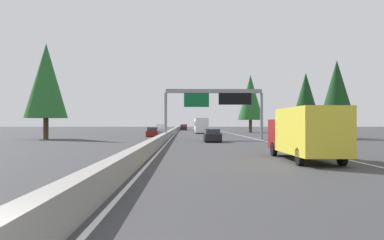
{
  "coord_description": "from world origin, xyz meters",
  "views": [
    {
      "loc": [
        -4.2,
        -2.14,
        2.12
      ],
      "look_at": [
        68.34,
        -3.46,
        2.66
      ],
      "focal_mm": 37.3,
      "sensor_mm": 36.0,
      "label": 1
    }
  ],
  "objects_px": {
    "sedan_mid_center": "(212,136)",
    "conifer_left_near": "(46,81)",
    "sedan_far_center": "(197,128)",
    "minivan_distant_a": "(184,127)",
    "conifer_right_near": "(337,91)",
    "sign_gantry_overhead": "(215,99)",
    "bus_near_right": "(201,125)",
    "box_truck_mid_left": "(305,132)",
    "conifer_right_mid": "(306,98)",
    "conifer_right_far": "(250,97)",
    "sedan_far_right": "(183,128)",
    "oncoming_near": "(153,132)",
    "oncoming_far": "(161,128)"
  },
  "relations": [
    {
      "from": "sign_gantry_overhead",
      "to": "sedan_far_right",
      "type": "bearing_deg",
      "value": 3.99
    },
    {
      "from": "oncoming_far",
      "to": "conifer_right_mid",
      "type": "xyz_separation_m",
      "value": [
        -28.23,
        -23.55,
        5.01
      ]
    },
    {
      "from": "sedan_far_right",
      "to": "conifer_right_mid",
      "type": "height_order",
      "value": "conifer_right_mid"
    },
    {
      "from": "minivan_distant_a",
      "to": "conifer_right_far",
      "type": "distance_m",
      "value": 39.74
    },
    {
      "from": "box_truck_mid_left",
      "to": "conifer_right_near",
      "type": "xyz_separation_m",
      "value": [
        29.94,
        -13.35,
        4.74
      ]
    },
    {
      "from": "box_truck_mid_left",
      "to": "conifer_right_near",
      "type": "relative_size",
      "value": 0.81
    },
    {
      "from": "bus_near_right",
      "to": "conifer_right_near",
      "type": "bearing_deg",
      "value": -151.21
    },
    {
      "from": "oncoming_far",
      "to": "conifer_right_near",
      "type": "bearing_deg",
      "value": 35.25
    },
    {
      "from": "sedan_mid_center",
      "to": "sedan_far_right",
      "type": "relative_size",
      "value": 1.0
    },
    {
      "from": "sedan_mid_center",
      "to": "conifer_left_near",
      "type": "bearing_deg",
      "value": 68.77
    },
    {
      "from": "minivan_distant_a",
      "to": "conifer_right_mid",
      "type": "height_order",
      "value": "conifer_right_mid"
    },
    {
      "from": "sedan_far_right",
      "to": "sign_gantry_overhead",
      "type": "bearing_deg",
      "value": -176.01
    },
    {
      "from": "sedan_far_right",
      "to": "conifer_right_mid",
      "type": "xyz_separation_m",
      "value": [
        -53.61,
        -18.81,
        5.24
      ]
    },
    {
      "from": "oncoming_far",
      "to": "conifer_right_mid",
      "type": "height_order",
      "value": "conifer_right_mid"
    },
    {
      "from": "sedan_far_center",
      "to": "bus_near_right",
      "type": "bearing_deg",
      "value": -179.57
    },
    {
      "from": "conifer_right_near",
      "to": "conifer_right_far",
      "type": "bearing_deg",
      "value": 8.95
    },
    {
      "from": "conifer_right_mid",
      "to": "sign_gantry_overhead",
      "type": "bearing_deg",
      "value": 121.83
    },
    {
      "from": "conifer_right_mid",
      "to": "conifer_left_near",
      "type": "relative_size",
      "value": 0.77
    },
    {
      "from": "sedan_mid_center",
      "to": "bus_near_right",
      "type": "height_order",
      "value": "bus_near_right"
    },
    {
      "from": "oncoming_far",
      "to": "conifer_right_far",
      "type": "bearing_deg",
      "value": 89.04
    },
    {
      "from": "conifer_right_mid",
      "to": "conifer_right_far",
      "type": "bearing_deg",
      "value": 7.76
    },
    {
      "from": "oncoming_far",
      "to": "conifer_right_near",
      "type": "xyz_separation_m",
      "value": [
        -35.87,
        -25.34,
        5.44
      ]
    },
    {
      "from": "box_truck_mid_left",
      "to": "conifer_left_near",
      "type": "distance_m",
      "value": 40.03
    },
    {
      "from": "conifer_left_near",
      "to": "oncoming_near",
      "type": "bearing_deg",
      "value": -56.15
    },
    {
      "from": "conifer_right_near",
      "to": "sign_gantry_overhead",
      "type": "bearing_deg",
      "value": 94.66
    },
    {
      "from": "conifer_right_mid",
      "to": "sedan_mid_center",
      "type": "bearing_deg",
      "value": 135.16
    },
    {
      "from": "sign_gantry_overhead",
      "to": "bus_near_right",
      "type": "relative_size",
      "value": 1.1
    },
    {
      "from": "oncoming_near",
      "to": "sedan_far_center",
      "type": "bearing_deg",
      "value": 169.33
    },
    {
      "from": "minivan_distant_a",
      "to": "conifer_right_near",
      "type": "height_order",
      "value": "conifer_right_near"
    },
    {
      "from": "box_truck_mid_left",
      "to": "oncoming_near",
      "type": "relative_size",
      "value": 1.93
    },
    {
      "from": "sedan_mid_center",
      "to": "oncoming_far",
      "type": "relative_size",
      "value": 0.79
    },
    {
      "from": "box_truck_mid_left",
      "to": "conifer_right_far",
      "type": "bearing_deg",
      "value": -6.75
    },
    {
      "from": "oncoming_far",
      "to": "conifer_right_far",
      "type": "height_order",
      "value": "conifer_right_far"
    },
    {
      "from": "conifer_right_far",
      "to": "conifer_right_mid",
      "type": "bearing_deg",
      "value": -172.24
    },
    {
      "from": "box_truck_mid_left",
      "to": "conifer_left_near",
      "type": "height_order",
      "value": "conifer_left_near"
    },
    {
      "from": "bus_near_right",
      "to": "conifer_right_far",
      "type": "height_order",
      "value": "conifer_right_far"
    },
    {
      "from": "sedan_mid_center",
      "to": "sedan_far_right",
      "type": "height_order",
      "value": "same"
    },
    {
      "from": "sedan_far_right",
      "to": "sedan_mid_center",
      "type": "bearing_deg",
      "value": -177.04
    },
    {
      "from": "box_truck_mid_left",
      "to": "conifer_right_mid",
      "type": "xyz_separation_m",
      "value": [
        37.58,
        -11.55,
        4.31
      ]
    },
    {
      "from": "sedan_far_center",
      "to": "conifer_right_mid",
      "type": "distance_m",
      "value": 47.95
    },
    {
      "from": "minivan_distant_a",
      "to": "oncoming_near",
      "type": "distance_m",
      "value": 62.35
    },
    {
      "from": "bus_near_right",
      "to": "conifer_right_near",
      "type": "relative_size",
      "value": 1.1
    },
    {
      "from": "sedan_far_center",
      "to": "minivan_distant_a",
      "type": "xyz_separation_m",
      "value": [
        18.94,
        3.46,
        0.27
      ]
    },
    {
      "from": "sedan_far_right",
      "to": "minivan_distant_a",
      "type": "distance_m",
      "value": 10.54
    },
    {
      "from": "sign_gantry_overhead",
      "to": "conifer_left_near",
      "type": "distance_m",
      "value": 22.46
    },
    {
      "from": "minivan_distant_a",
      "to": "conifer_right_near",
      "type": "bearing_deg",
      "value": -164.14
    },
    {
      "from": "sedan_far_right",
      "to": "oncoming_near",
      "type": "distance_m",
      "value": 51.84
    },
    {
      "from": "sedan_mid_center",
      "to": "conifer_right_mid",
      "type": "height_order",
      "value": "conifer_right_mid"
    },
    {
      "from": "conifer_right_near",
      "to": "conifer_left_near",
      "type": "distance_m",
      "value": 38.49
    },
    {
      "from": "box_truck_mid_left",
      "to": "bus_near_right",
      "type": "height_order",
      "value": "bus_near_right"
    }
  ]
}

